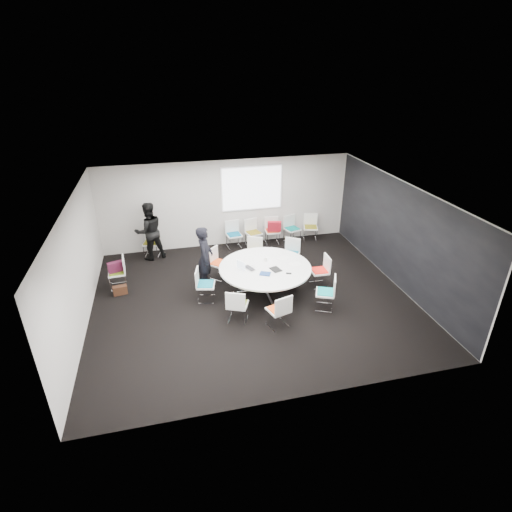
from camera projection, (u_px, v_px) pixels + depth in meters
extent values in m
cube|color=black|center=(252.00, 299.00, 10.37)|extent=(8.00, 7.00, 0.04)
cube|color=white|center=(252.00, 193.00, 9.10)|extent=(8.00, 7.00, 0.04)
cube|color=#B8B3AD|center=(227.00, 203.00, 12.79)|extent=(8.00, 0.04, 2.80)
cube|color=#B8B3AD|center=(299.00, 338.00, 6.67)|extent=(8.00, 0.04, 2.80)
cube|color=#B8B3AD|center=(76.00, 267.00, 8.89)|extent=(0.04, 7.00, 2.80)
cube|color=#B8B3AD|center=(399.00, 234.00, 10.57)|extent=(0.04, 7.00, 2.80)
cube|color=black|center=(398.00, 234.00, 10.56)|extent=(0.01, 6.94, 2.74)
cube|color=silver|center=(265.00, 290.00, 10.65)|extent=(0.90, 0.90, 0.08)
cylinder|color=silver|center=(265.00, 279.00, 10.51)|extent=(0.10, 0.10, 0.65)
cylinder|color=white|center=(265.00, 267.00, 10.35)|extent=(2.39, 2.39, 0.04)
cube|color=white|center=(252.00, 189.00, 12.71)|extent=(1.90, 0.03, 1.35)
cube|color=silver|center=(319.00, 279.00, 10.83)|extent=(0.43, 0.43, 0.42)
cube|color=white|center=(319.00, 271.00, 10.73)|extent=(0.45, 0.47, 0.04)
cube|color=red|center=(319.00, 270.00, 10.72)|extent=(0.39, 0.41, 0.03)
cube|color=white|center=(327.00, 263.00, 10.67)|extent=(0.04, 0.46, 0.42)
cube|color=silver|center=(290.00, 261.00, 11.75)|extent=(0.58, 0.58, 0.42)
cube|color=white|center=(291.00, 254.00, 11.65)|extent=(0.62, 0.62, 0.04)
cube|color=#0A5A75|center=(291.00, 253.00, 11.64)|extent=(0.54, 0.54, 0.03)
cube|color=white|center=(293.00, 244.00, 11.72)|extent=(0.41, 0.28, 0.42)
cube|color=silver|center=(254.00, 260.00, 11.81)|extent=(0.55, 0.55, 0.42)
cube|color=white|center=(254.00, 253.00, 11.71)|extent=(0.60, 0.59, 0.04)
cube|color=olive|center=(254.00, 252.00, 11.70)|extent=(0.52, 0.51, 0.03)
cube|color=white|center=(255.00, 243.00, 11.79)|extent=(0.43, 0.22, 0.42)
cube|color=silver|center=(220.00, 271.00, 11.23)|extent=(0.59, 0.59, 0.42)
cube|color=white|center=(219.00, 264.00, 11.13)|extent=(0.64, 0.64, 0.04)
cube|color=#DD4A15|center=(219.00, 263.00, 11.11)|extent=(0.55, 0.55, 0.03)
cube|color=white|center=(213.00, 255.00, 11.12)|extent=(0.34, 0.36, 0.42)
cube|color=silver|center=(206.00, 293.00, 10.19)|extent=(0.51, 0.51, 0.42)
cube|color=white|center=(206.00, 285.00, 10.09)|extent=(0.53, 0.55, 0.04)
cube|color=#0C6B82|center=(206.00, 284.00, 10.07)|extent=(0.46, 0.48, 0.03)
cube|color=white|center=(197.00, 277.00, 9.98)|extent=(0.14, 0.46, 0.42)
cube|color=silver|center=(238.00, 313.00, 9.38)|extent=(0.55, 0.55, 0.42)
cube|color=white|center=(237.00, 305.00, 9.28)|extent=(0.60, 0.59, 0.04)
cube|color=#607515|center=(237.00, 304.00, 9.27)|extent=(0.52, 0.51, 0.03)
cube|color=white|center=(235.00, 301.00, 8.99)|extent=(0.44, 0.21, 0.42)
cube|color=silver|center=(278.00, 318.00, 9.19)|extent=(0.52, 0.52, 0.42)
cube|color=white|center=(278.00, 310.00, 9.09)|extent=(0.57, 0.55, 0.04)
cube|color=#DB4B14|center=(278.00, 309.00, 9.08)|extent=(0.49, 0.48, 0.03)
cube|color=white|center=(284.00, 306.00, 8.82)|extent=(0.45, 0.17, 0.42)
cube|color=silver|center=(324.00, 301.00, 9.86)|extent=(0.55, 0.55, 0.42)
cube|color=white|center=(325.00, 293.00, 9.75)|extent=(0.59, 0.60, 0.04)
cube|color=#098686|center=(325.00, 292.00, 9.74)|extent=(0.51, 0.52, 0.03)
cube|color=white|center=(335.00, 285.00, 9.62)|extent=(0.22, 0.44, 0.42)
cube|color=silver|center=(234.00, 242.00, 13.01)|extent=(0.47, 0.47, 0.42)
cube|color=white|center=(234.00, 235.00, 12.90)|extent=(0.51, 0.49, 0.04)
cube|color=#095B83|center=(234.00, 234.00, 12.89)|extent=(0.44, 0.42, 0.03)
cube|color=white|center=(232.00, 226.00, 12.98)|extent=(0.46, 0.09, 0.42)
cube|color=silver|center=(254.00, 240.00, 13.14)|extent=(0.51, 0.51, 0.42)
cube|color=white|center=(254.00, 233.00, 13.04)|extent=(0.56, 0.54, 0.04)
cube|color=olive|center=(254.00, 232.00, 13.03)|extent=(0.48, 0.47, 0.03)
cube|color=white|center=(251.00, 225.00, 13.10)|extent=(0.45, 0.15, 0.42)
cube|color=silver|center=(272.00, 238.00, 13.30)|extent=(0.45, 0.45, 0.42)
cube|color=white|center=(272.00, 231.00, 13.20)|extent=(0.49, 0.47, 0.04)
cube|color=red|center=(272.00, 230.00, 13.18)|extent=(0.42, 0.41, 0.03)
cube|color=white|center=(271.00, 222.00, 13.28)|extent=(0.46, 0.07, 0.42)
cube|color=silver|center=(292.00, 236.00, 13.44)|extent=(0.52, 0.52, 0.42)
cube|color=white|center=(292.00, 229.00, 13.34)|extent=(0.57, 0.56, 0.04)
cube|color=#07756F|center=(292.00, 229.00, 13.33)|extent=(0.49, 0.48, 0.03)
cube|color=white|center=(289.00, 221.00, 13.40)|extent=(0.45, 0.17, 0.42)
cube|color=silver|center=(310.00, 234.00, 13.58)|extent=(0.52, 0.52, 0.42)
cube|color=white|center=(311.00, 228.00, 13.47)|extent=(0.56, 0.55, 0.04)
cube|color=olive|center=(311.00, 227.00, 13.46)|extent=(0.49, 0.48, 0.03)
cube|color=white|center=(311.00, 219.00, 13.56)|extent=(0.45, 0.16, 0.42)
cube|color=silver|center=(118.00, 280.00, 10.76)|extent=(0.45, 0.45, 0.42)
cube|color=white|center=(117.00, 273.00, 10.66)|extent=(0.47, 0.49, 0.04)
cube|color=#617819|center=(117.00, 272.00, 10.64)|extent=(0.41, 0.42, 0.03)
cube|color=white|center=(124.00, 264.00, 10.61)|extent=(0.07, 0.46, 0.42)
cube|color=silver|center=(152.00, 250.00, 12.46)|extent=(0.50, 0.50, 0.42)
cube|color=white|center=(151.00, 243.00, 12.36)|extent=(0.55, 0.53, 0.04)
cube|color=olive|center=(151.00, 242.00, 12.34)|extent=(0.47, 0.46, 0.03)
cube|color=white|center=(152.00, 234.00, 12.44)|extent=(0.46, 0.14, 0.42)
imported|color=black|center=(205.00, 258.00, 10.51)|extent=(0.55, 0.71, 1.74)
imported|color=black|center=(149.00, 231.00, 12.02)|extent=(1.04, 0.91, 1.80)
imported|color=#333338|center=(251.00, 268.00, 10.27)|extent=(0.33, 0.40, 0.03)
cube|color=silver|center=(241.00, 265.00, 10.15)|extent=(0.17, 0.26, 0.22)
cube|color=black|center=(276.00, 269.00, 10.19)|extent=(0.30, 0.35, 0.02)
cube|color=navy|center=(265.00, 274.00, 9.99)|extent=(0.32, 0.29, 0.03)
cube|color=white|center=(283.00, 258.00, 10.78)|extent=(0.37, 0.35, 0.00)
cube|color=white|center=(295.00, 264.00, 10.48)|extent=(0.33, 0.26, 0.00)
cylinder|color=white|center=(266.00, 259.00, 10.63)|extent=(0.08, 0.08, 0.09)
cube|color=black|center=(289.00, 273.00, 10.02)|extent=(0.16, 0.12, 0.01)
cube|color=#48132A|center=(116.00, 267.00, 10.57)|extent=(0.42, 0.26, 0.28)
cube|color=#381E12|center=(120.00, 290.00, 10.47)|extent=(0.38, 0.21, 0.24)
cube|color=#A71422|center=(274.00, 226.00, 12.90)|extent=(0.47, 0.26, 0.36)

